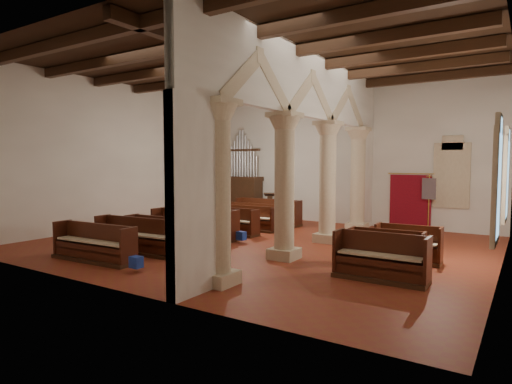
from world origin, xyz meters
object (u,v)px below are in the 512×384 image
object	(u,v)px
nave_pew_0	(94,249)
aisle_pew_0	(380,264)
pipe_organ	(241,189)
lectern	(270,208)
processional_banner	(428,213)

from	to	relation	value
nave_pew_0	aisle_pew_0	distance (m)	7.56
pipe_organ	lectern	bearing A→B (deg)	-0.40
pipe_organ	nave_pew_0	distance (m)	10.30
lectern	aisle_pew_0	world-z (taller)	lectern
pipe_organ	lectern	size ratio (longest dim) A/B	3.43
processional_banner	nave_pew_0	size ratio (longest dim) A/B	0.82
nave_pew_0	aisle_pew_0	size ratio (longest dim) A/B	1.31
pipe_organ	aisle_pew_0	bearing A→B (deg)	-39.93
lectern	nave_pew_0	bearing A→B (deg)	-109.48
pipe_organ	processional_banner	distance (m)	8.86
processional_banner	nave_pew_0	xyz separation A→B (m)	(-6.81, -9.79, -0.45)
processional_banner	nave_pew_0	world-z (taller)	processional_banner
processional_banner	lectern	bearing A→B (deg)	-175.32
pipe_organ	lectern	xyz separation A→B (m)	(1.66, -0.01, -0.84)
aisle_pew_0	processional_banner	bearing A→B (deg)	93.07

